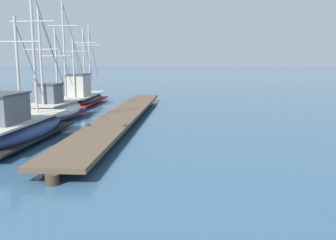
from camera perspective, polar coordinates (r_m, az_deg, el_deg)
name	(u,v)px	position (r m, az deg, el deg)	size (l,w,h in m)	color
floating_dock	(124,114)	(19.73, -6.96, 0.94)	(3.78, 20.94, 0.53)	brown
fishing_boat_0	(16,127)	(15.32, -22.86, -1.02)	(2.62, 8.19, 6.88)	navy
fishing_boat_1	(83,96)	(27.63, -13.27, 3.76)	(3.01, 8.70, 6.01)	black
fishing_boat_2	(56,108)	(20.70, -17.26, 1.83)	(2.16, 6.92, 6.83)	silver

